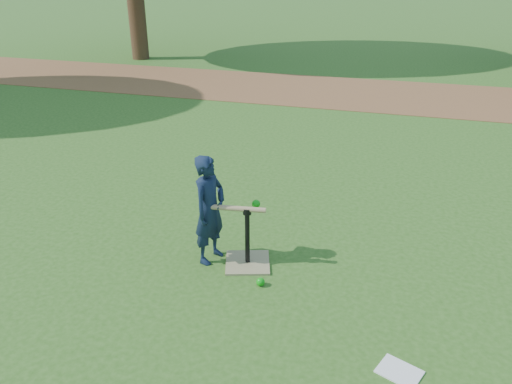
# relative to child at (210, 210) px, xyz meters

# --- Properties ---
(ground) EXTENTS (80.00, 80.00, 0.00)m
(ground) POSITION_rel_child_xyz_m (0.02, -0.23, -0.55)
(ground) COLOR #285116
(ground) RESTS_ON ground
(dirt_strip) EXTENTS (24.00, 3.00, 0.01)m
(dirt_strip) POSITION_rel_child_xyz_m (0.02, 7.27, -0.55)
(dirt_strip) COLOR brown
(dirt_strip) RESTS_ON ground
(child) EXTENTS (0.36, 0.46, 1.11)m
(child) POSITION_rel_child_xyz_m (0.00, 0.00, 0.00)
(child) COLOR #111D33
(child) RESTS_ON ground
(wiffle_ball_ground) EXTENTS (0.08, 0.08, 0.08)m
(wiffle_ball_ground) POSITION_rel_child_xyz_m (0.60, -0.31, -0.51)
(wiffle_ball_ground) COLOR #0D9611
(wiffle_ball_ground) RESTS_ON ground
(clipboard) EXTENTS (0.37, 0.33, 0.01)m
(clipboard) POSITION_rel_child_xyz_m (1.87, -1.05, -0.55)
(clipboard) COLOR white
(clipboard) RESTS_ON ground
(batting_tee) EXTENTS (0.54, 0.54, 0.61)m
(batting_tee) POSITION_rel_child_xyz_m (0.38, 0.01, -0.44)
(batting_tee) COLOR #8E845A
(batting_tee) RESTS_ON ground
(swing_action) EXTENTS (0.63, 0.23, 0.09)m
(swing_action) POSITION_rel_child_xyz_m (0.26, 0.01, 0.06)
(swing_action) COLOR tan
(swing_action) RESTS_ON ground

